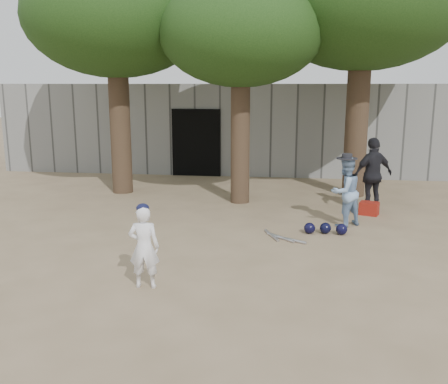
# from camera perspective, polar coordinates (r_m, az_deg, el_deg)

# --- Properties ---
(ground) EXTENTS (70.00, 70.00, 0.00)m
(ground) POSITION_cam_1_polar(r_m,az_deg,el_deg) (9.02, -4.64, -7.15)
(ground) COLOR #937C5E
(ground) RESTS_ON ground
(boy_player) EXTENTS (0.48, 0.34, 1.25)m
(boy_player) POSITION_cam_1_polar(r_m,az_deg,el_deg) (7.51, -9.12, -6.24)
(boy_player) COLOR white
(boy_player) RESTS_ON ground
(spectator_blue) EXTENTS (0.92, 0.89, 1.49)m
(spectator_blue) POSITION_cam_1_polar(r_m,az_deg,el_deg) (10.91, 13.68, 0.03)
(spectator_blue) COLOR #85A6CD
(spectator_blue) RESTS_ON ground
(spectator_dark) EXTENTS (1.12, 0.87, 1.77)m
(spectator_dark) POSITION_cam_1_polar(r_m,az_deg,el_deg) (12.32, 16.65, 1.90)
(spectator_dark) COLOR black
(spectator_dark) RESTS_ON ground
(red_bag) EXTENTS (0.50, 0.44, 0.30)m
(red_bag) POSITION_cam_1_polar(r_m,az_deg,el_deg) (12.11, 16.24, -1.81)
(red_bag) COLOR maroon
(red_bag) RESTS_ON ground
(back_building) EXTENTS (16.00, 5.24, 3.00)m
(back_building) POSITION_cam_1_polar(r_m,az_deg,el_deg) (18.80, 1.84, 7.68)
(back_building) COLOR gray
(back_building) RESTS_ON ground
(helmet_row) EXTENTS (0.87, 0.27, 0.23)m
(helmet_row) POSITION_cam_1_polar(r_m,az_deg,el_deg) (10.36, 11.53, -4.11)
(helmet_row) COLOR black
(helmet_row) RESTS_ON ground
(bat_pile) EXTENTS (0.85, 0.79, 0.06)m
(bat_pile) POSITION_cam_1_polar(r_m,az_deg,el_deg) (9.93, 6.49, -5.17)
(bat_pile) COLOR #B9B9C0
(bat_pile) RESTS_ON ground
(tree_row) EXTENTS (11.40, 5.80, 6.69)m
(tree_row) POSITION_cam_1_polar(r_m,az_deg,el_deg) (13.48, 2.96, 19.45)
(tree_row) COLOR brown
(tree_row) RESTS_ON ground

